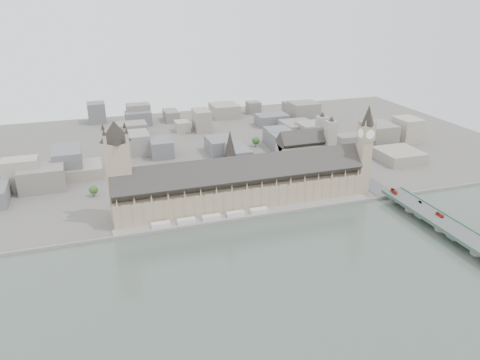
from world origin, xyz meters
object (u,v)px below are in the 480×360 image
object	(u,v)px
red_bus_north	(394,191)
red_bus_south	(440,215)
palace_of_westminster	(241,185)
westminster_bridge	(436,222)
elizabeth_tower	(366,143)
car_silver	(420,202)
victoria_tower	(118,167)
westminster_abbey	(306,151)

from	to	relation	value
red_bus_north	red_bus_south	xyz separation A→B (m)	(7.83, -61.65, -0.34)
red_bus_north	palace_of_westminster	bearing A→B (deg)	176.39
red_bus_north	westminster_bridge	bearing A→B (deg)	-74.56
elizabeth_tower	car_silver	distance (m)	83.68
elizabeth_tower	car_silver	size ratio (longest dim) A/B	22.18
palace_of_westminster	victoria_tower	xyz separation A→B (m)	(-122.00, 6.30, 32.50)
elizabeth_tower	red_bus_north	world-z (taller)	elizabeth_tower
elizabeth_tower	red_bus_south	distance (m)	108.44
westminster_abbey	car_silver	distance (m)	160.48
westminster_abbey	car_silver	bearing A→B (deg)	-68.93
elizabeth_tower	red_bus_north	xyz separation A→B (m)	(20.11, -32.24, -46.18)
palace_of_westminster	victoria_tower	size ratio (longest dim) A/B	2.65
westminster_abbey	red_bus_south	xyz separation A→B (m)	(55.02, -180.89, -13.51)
victoria_tower	car_silver	distance (m)	304.49
palace_of_westminster	westminster_abbey	size ratio (longest dim) A/B	3.90
red_bus_south	car_silver	xyz separation A→B (m)	(2.46, 31.72, -0.53)
elizabeth_tower	red_bus_north	bearing A→B (deg)	-58.04
palace_of_westminster	westminster_bridge	xyz separation A→B (m)	(162.00, -107.20, -17.58)
victoria_tower	westminster_bridge	bearing A→B (deg)	-21.78
westminster_abbey	palace_of_westminster	bearing A→B (deg)	-145.83
red_bus_south	westminster_bridge	bearing A→B (deg)	-156.77
elizabeth_tower	westminster_abbey	bearing A→B (deg)	107.29
victoria_tower	elizabeth_tower	bearing A→B (deg)	-3.96
elizabeth_tower	red_bus_south	xyz separation A→B (m)	(27.94, -93.89, -46.51)
palace_of_westminster	red_bus_north	xyz separation A→B (m)	(158.11, -43.94, -10.80)
red_bus_north	car_silver	bearing A→B (deg)	-59.10
victoria_tower	car_silver	size ratio (longest dim) A/B	20.64
palace_of_westminster	red_bus_south	xyz separation A→B (m)	(165.94, -105.59, -11.13)
palace_of_westminster	elizabeth_tower	bearing A→B (deg)	-4.85
victoria_tower	westminster_abbey	size ratio (longest dim) A/B	1.47
red_bus_north	red_bus_south	bearing A→B (deg)	-70.84
victoria_tower	red_bus_north	bearing A→B (deg)	-10.17
red_bus_south	car_silver	world-z (taller)	red_bus_south
westminster_abbey	elizabeth_tower	bearing A→B (deg)	-72.71
red_bus_north	victoria_tower	bearing A→B (deg)	-178.24
victoria_tower	red_bus_south	bearing A→B (deg)	-21.24
palace_of_westminster	red_bus_north	size ratio (longest dim) A/B	22.24
victoria_tower	red_bus_north	distance (m)	287.86
westminster_abbey	red_bus_south	bearing A→B (deg)	-73.08
westminster_abbey	westminster_bridge	bearing A→B (deg)	-74.36
elizabeth_tower	victoria_tower	distance (m)	260.64
palace_of_westminster	westminster_bridge	size ratio (longest dim) A/B	0.82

